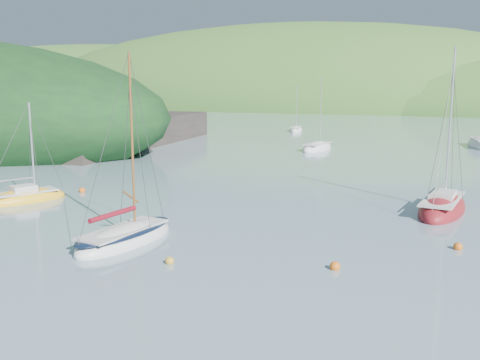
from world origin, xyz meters
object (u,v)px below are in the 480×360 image
at_px(sailboat_yellow, 26,199).
at_px(distant_sloop_c, 296,130).
at_px(sloop_red, 442,209).
at_px(distant_sloop_a, 317,149).
at_px(daysailer_white, 125,238).

xyz_separation_m(sailboat_yellow, distant_sloop_c, (-3.24, 58.51, -0.02)).
distance_m(sloop_red, distant_sloop_c, 56.79).
xyz_separation_m(sailboat_yellow, distant_sloop_a, (8.19, 35.57, -0.01)).
xyz_separation_m(sloop_red, distant_sloop_c, (-28.28, 49.25, -0.06)).
relative_size(sloop_red, distant_sloop_a, 1.15).
distance_m(distant_sloop_a, distant_sloop_c, 25.63).
bearing_deg(distant_sloop_a, distant_sloop_c, 121.16).
height_order(sailboat_yellow, distant_sloop_a, distant_sloop_a).
bearing_deg(daysailer_white, sailboat_yellow, 161.73).
bearing_deg(distant_sloop_c, distant_sloop_a, -78.37).
bearing_deg(daysailer_white, distant_sloop_c, 105.85).
distance_m(sailboat_yellow, distant_sloop_c, 58.60).
height_order(sloop_red, distant_sloop_a, sloop_red).
xyz_separation_m(daysailer_white, distant_sloop_a, (-3.68, 40.04, -0.06)).
distance_m(daysailer_white, sloop_red, 19.03).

